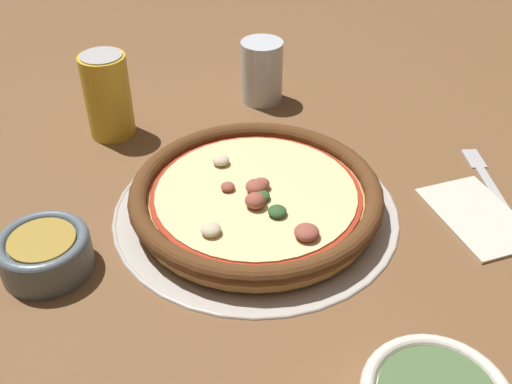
{
  "coord_description": "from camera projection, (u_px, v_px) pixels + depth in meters",
  "views": [
    {
      "loc": [
        -0.41,
        0.4,
        0.47
      ],
      "look_at": [
        0.0,
        0.0,
        0.03
      ],
      "focal_mm": 42.0,
      "sensor_mm": 36.0,
      "label": 1
    }
  ],
  "objects": [
    {
      "name": "bowl_near",
      "position": [
        45.0,
        251.0,
        0.65
      ],
      "size": [
        0.1,
        0.1,
        0.05
      ],
      "color": "slate",
      "rests_on": "ground_plane"
    },
    {
      "name": "fork",
      "position": [
        491.0,
        185.0,
        0.78
      ],
      "size": [
        0.16,
        0.14,
        0.0
      ],
      "rotation": [
        0.0,
        0.0,
        5.57
      ],
      "color": "#B7B7BC",
      "rests_on": "ground_plane"
    },
    {
      "name": "beverage_can",
      "position": [
        108.0,
        96.0,
        0.85
      ],
      "size": [
        0.07,
        0.07,
        0.12
      ],
      "color": "gold",
      "rests_on": "ground_plane"
    },
    {
      "name": "pizza",
      "position": [
        256.0,
        196.0,
        0.73
      ],
      "size": [
        0.31,
        0.31,
        0.04
      ],
      "color": "tan",
      "rests_on": "pizza_tray"
    },
    {
      "name": "drinking_cup",
      "position": [
        262.0,
        72.0,
        0.94
      ],
      "size": [
        0.07,
        0.07,
        0.1
      ],
      "color": "silver",
      "rests_on": "ground_plane"
    },
    {
      "name": "ground_plane",
      "position": [
        256.0,
        211.0,
        0.74
      ],
      "size": [
        3.0,
        3.0,
        0.0
      ],
      "primitive_type": "plane",
      "color": "brown"
    },
    {
      "name": "napkin",
      "position": [
        478.0,
        215.0,
        0.73
      ],
      "size": [
        0.17,
        0.14,
        0.01
      ],
      "rotation": [
        0.0,
        0.0,
        -0.44
      ],
      "color": "beige",
      "rests_on": "ground_plane"
    },
    {
      "name": "pizza_tray",
      "position": [
        256.0,
        209.0,
        0.74
      ],
      "size": [
        0.35,
        0.35,
        0.01
      ],
      "color": "#B7B2A8",
      "rests_on": "ground_plane"
    }
  ]
}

